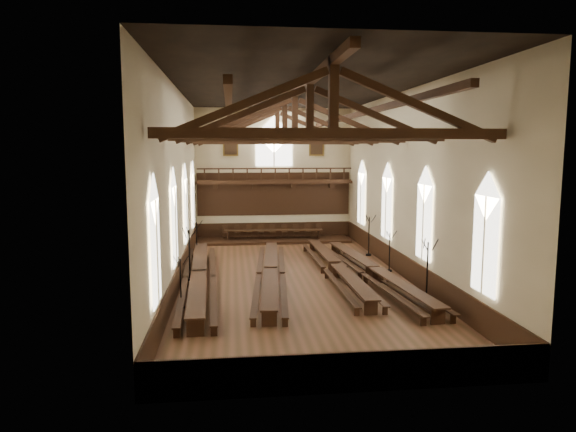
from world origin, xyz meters
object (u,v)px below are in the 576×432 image
object	(u,v)px
candelabrum_left_far	(197,246)
candelabrum_right_near	(427,282)
refectory_row_d	(374,270)
high_table	(274,231)
candelabrum_left_near	(181,293)
candelabrum_right_mid	(389,259)
refectory_row_c	(336,266)
candelabrum_left_mid	(190,264)
refectory_row_a	(199,274)
candelabrum_right_far	(369,243)
dais	(274,240)
refectory_row_b	(271,271)

from	to	relation	value
candelabrum_left_far	candelabrum_right_near	distance (m)	15.42
refectory_row_d	high_table	world-z (taller)	high_table
candelabrum_left_near	candelabrum_right_mid	bearing A→B (deg)	26.90
refectory_row_c	candelabrum_left_mid	bearing A→B (deg)	-179.46
refectory_row_c	candelabrum_right_mid	bearing A→B (deg)	11.02
refectory_row_d	candelabrum_left_far	bearing A→B (deg)	143.93
refectory_row_a	refectory_row_d	bearing A→B (deg)	0.26
candelabrum_right_mid	candelabrum_right_far	bearing A→B (deg)	90.00
refectory_row_a	refectory_row_d	xyz separation A→B (m)	(9.10, 0.04, -0.04)
candelabrum_left_mid	candelabrum_right_far	bearing A→B (deg)	24.70
refectory_row_d	candelabrum_left_mid	size ratio (longest dim) A/B	5.14
high_table	candelabrum_right_far	bearing A→B (deg)	-45.80
dais	candelabrum_left_near	distance (m)	16.82
high_table	candelabrum_left_far	bearing A→B (deg)	-135.99
candelabrum_left_near	candelabrum_right_mid	xyz separation A→B (m)	(11.10, 5.63, 0.00)
candelabrum_left_mid	candelabrum_right_near	distance (m)	12.13
refectory_row_c	candelabrum_right_far	world-z (taller)	candelabrum_right_far
refectory_row_a	candelabrum_left_mid	size ratio (longest dim) A/B	5.31
refectory_row_c	candelabrum_left_far	xyz separation A→B (m)	(-7.88, 5.73, 0.19)
candelabrum_right_near	candelabrum_right_mid	bearing A→B (deg)	90.00
high_table	candelabrum_left_near	xyz separation A→B (m)	(-5.37, -15.92, -0.07)
refectory_row_a	dais	bearing A→B (deg)	68.53
dais	candelabrum_right_far	bearing A→B (deg)	-45.80
candelabrum_left_near	candelabrum_right_far	size ratio (longest dim) A/B	0.87
refectory_row_a	high_table	xyz separation A→B (m)	(4.82, 12.26, 0.18)
high_table	candelabrum_right_far	size ratio (longest dim) A/B	2.76
candelabrum_left_near	candelabrum_right_far	bearing A→B (deg)	42.12
candelabrum_left_near	refectory_row_d	bearing A→B (deg)	20.98
refectory_row_c	refectory_row_d	distance (m)	2.20
candelabrum_left_far	candelabrum_right_far	distance (m)	11.12
candelabrum_left_mid	candelabrum_left_near	bearing A→B (deg)	-90.00
refectory_row_b	candelabrum_left_far	world-z (taller)	candelabrum_left_far
candelabrum_left_mid	candelabrum_right_near	world-z (taller)	candelabrum_right_near
candelabrum_left_mid	candelabrum_left_far	distance (m)	5.81
refectory_row_d	refectory_row_b	bearing A→B (deg)	175.30
refectory_row_a	candelabrum_left_far	bearing A→B (deg)	94.45
dais	candelabrum_right_mid	bearing A→B (deg)	-60.91
candelabrum_right_mid	candelabrum_right_far	size ratio (longest dim) A/B	0.87
refectory_row_d	candelabrum_right_near	xyz separation A→B (m)	(1.45, -3.67, 0.31)
high_table	candelabrum_right_mid	distance (m)	11.78
candelabrum_left_far	candelabrum_right_far	bearing A→B (deg)	-3.60
refectory_row_c	dais	world-z (taller)	refectory_row_c
candelabrum_left_far	candelabrum_left_mid	bearing A→B (deg)	-90.00
refectory_row_b	high_table	bearing A→B (deg)	84.62
refectory_row_c	candelabrum_right_near	xyz separation A→B (m)	(3.22, -4.98, 0.33)
refectory_row_d	candelabrum_left_far	xyz separation A→B (m)	(-9.65, 7.03, 0.17)
high_table	candelabrum_right_far	xyz separation A→B (m)	(5.73, -5.89, 0.04)
dais	candelabrum_left_far	bearing A→B (deg)	-135.99
candelabrum_left_far	candelabrum_right_near	size ratio (longest dim) A/B	0.84
refectory_row_c	refectory_row_d	xyz separation A→B (m)	(1.78, -1.30, 0.02)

